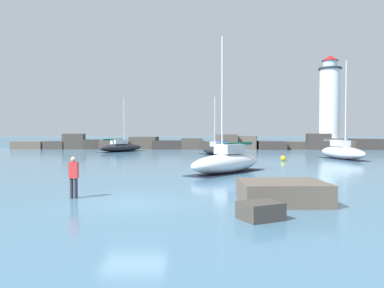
# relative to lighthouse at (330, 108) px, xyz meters

# --- Properties ---
(ground_plane) EXTENTS (600.00, 600.00, 0.00)m
(ground_plane) POSITION_rel_lighthouse_xyz_m (-24.20, -47.53, -6.75)
(ground_plane) COLOR teal
(open_sea_beyond) EXTENTS (400.00, 116.00, 0.01)m
(open_sea_beyond) POSITION_rel_lighthouse_xyz_m (-24.20, 59.18, -6.75)
(open_sea_beyond) COLOR #386684
(open_sea_beyond) RESTS_ON ground
(breakwater_jetty) EXTENTS (59.68, 6.78, 2.53)m
(breakwater_jetty) POSITION_rel_lighthouse_xyz_m (-20.15, -0.90, -5.88)
(breakwater_jetty) COLOR brown
(breakwater_jetty) RESTS_ON ground
(lighthouse) EXTENTS (4.33, 4.33, 15.37)m
(lighthouse) POSITION_rel_lighthouse_xyz_m (0.00, 0.00, 0.00)
(lighthouse) COLOR gray
(lighthouse) RESTS_ON ground
(foreground_rocks) EXTENTS (16.11, 6.29, 0.85)m
(foreground_rocks) POSITION_rel_lighthouse_xyz_m (-23.18, -48.98, -6.34)
(foreground_rocks) COLOR brown
(foreground_rocks) RESTS_ON ground
(sailboat_moored_0) EXTENTS (3.26, 7.39, 9.90)m
(sailboat_moored_0) POSITION_rel_lighthouse_xyz_m (-6.99, -23.78, -6.00)
(sailboat_moored_0) COLOR silver
(sailboat_moored_0) RESTS_ON ground
(sailboat_moored_1) EXTENTS (6.14, 6.95, 9.09)m
(sailboat_moored_1) POSITION_rel_lighthouse_xyz_m (-19.72, -36.73, -6.01)
(sailboat_moored_1) COLOR white
(sailboat_moored_1) RESTS_ON ground
(sailboat_moored_3) EXTENTS (6.12, 7.54, 7.56)m
(sailboat_moored_3) POSITION_rel_lighthouse_xyz_m (-32.54, -9.69, -6.11)
(sailboat_moored_3) COLOR black
(sailboat_moored_3) RESTS_ON ground
(sailboat_moored_4) EXTENTS (4.48, 6.64, 7.10)m
(sailboat_moored_4) POSITION_rel_lighthouse_xyz_m (-19.44, -16.71, -6.16)
(sailboat_moored_4) COLOR black
(sailboat_moored_4) RESTS_ON ground
(mooring_buoy_orange_near) EXTENTS (0.51, 0.51, 0.71)m
(mooring_buoy_orange_near) POSITION_rel_lighthouse_xyz_m (-13.49, -26.13, -6.50)
(mooring_buoy_orange_near) COLOR yellow
(mooring_buoy_orange_near) RESTS_ON ground
(person_on_rocks) EXTENTS (0.36, 0.23, 1.74)m
(person_on_rocks) POSITION_rel_lighthouse_xyz_m (-26.86, -46.72, -5.77)
(person_on_rocks) COLOR #282833
(person_on_rocks) RESTS_ON ground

